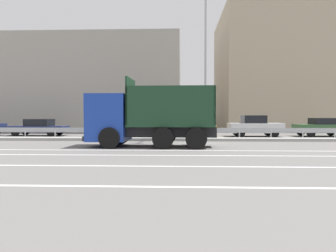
{
  "coord_description": "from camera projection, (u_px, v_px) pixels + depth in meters",
  "views": [
    {
      "loc": [
        -0.73,
        -18.18,
        1.62
      ],
      "look_at": [
        -1.52,
        0.73,
        1.01
      ],
      "focal_mm": 35.0,
      "sensor_mm": 36.0,
      "label": 1
    }
  ],
  "objects": [
    {
      "name": "parked_car_4",
      "position": [
        116.0,
        127.0,
        25.34
      ],
      "size": [
        3.98,
        2.03,
        1.37
      ],
      "rotation": [
        0.0,
        0.0,
        -1.49
      ],
      "color": "navy",
      "rests_on": "ground_plane"
    },
    {
      "name": "median_guardrail",
      "position": [
        193.0,
        131.0,
        22.02
      ],
      "size": [
        69.59,
        0.09,
        0.78
      ],
      "color": "#9EA0A5",
      "rests_on": "ground_plane"
    },
    {
      "name": "background_building_0",
      "position": [
        74.0,
        89.0,
        36.03
      ],
      "size": [
        23.43,
        14.34,
        9.13
      ],
      "primitive_type": "cube",
      "color": "gray",
      "rests_on": "ground_plane"
    },
    {
      "name": "ground_plane",
      "position": [
        195.0,
        145.0,
        18.17
      ],
      "size": [
        320.0,
        320.0,
        0.0
      ],
      "primitive_type": "plane",
      "color": "#605E5B"
    },
    {
      "name": "parked_car_6",
      "position": [
        255.0,
        126.0,
        25.04
      ],
      "size": [
        4.04,
        2.02,
        1.62
      ],
      "rotation": [
        0.0,
        0.0,
        -1.55
      ],
      "color": "silver",
      "rests_on": "ground_plane"
    },
    {
      "name": "median_island",
      "position": [
        193.0,
        139.0,
        20.94
      ],
      "size": [
        38.28,
        1.1,
        0.18
      ],
      "primitive_type": "cube",
      "color": "gray",
      "rests_on": "ground_plane"
    },
    {
      "name": "lane_strip_0",
      "position": [
        149.0,
        150.0,
        15.16
      ],
      "size": [
        69.59,
        0.16,
        0.01
      ],
      "primitive_type": "cube",
      "color": "silver",
      "rests_on": "ground_plane"
    },
    {
      "name": "dump_truck",
      "position": [
        135.0,
        121.0,
        16.97
      ],
      "size": [
        6.64,
        2.82,
        3.53
      ],
      "rotation": [
        0.0,
        0.0,
        1.55
      ],
      "color": "#19389E",
      "rests_on": "ground_plane"
    },
    {
      "name": "background_building_1",
      "position": [
        319.0,
        73.0,
        37.11
      ],
      "size": [
        22.45,
        14.33,
        12.9
      ],
      "primitive_type": "cube",
      "color": "tan",
      "rests_on": "ground_plane"
    },
    {
      "name": "median_road_sign",
      "position": [
        94.0,
        123.0,
        21.18
      ],
      "size": [
        0.71,
        0.16,
        2.14
      ],
      "color": "white",
      "rests_on": "ground_plane"
    },
    {
      "name": "parked_car_7",
      "position": [
        322.0,
        127.0,
        25.13
      ],
      "size": [
        3.97,
        2.17,
        1.42
      ],
      "rotation": [
        0.0,
        0.0,
        1.63
      ],
      "color": "#335B33",
      "rests_on": "ground_plane"
    },
    {
      "name": "lane_strip_1",
      "position": [
        145.0,
        155.0,
        13.29
      ],
      "size": [
        69.59,
        0.16,
        0.01
      ],
      "primitive_type": "cube",
      "color": "silver",
      "rests_on": "ground_plane"
    },
    {
      "name": "street_lamp_1",
      "position": [
        206.0,
        59.0,
        20.49
      ],
      "size": [
        0.71,
        2.19,
        9.36
      ],
      "color": "#ADADB2",
      "rests_on": "ground_plane"
    },
    {
      "name": "parked_car_5",
      "position": [
        187.0,
        127.0,
        25.43
      ],
      "size": [
        4.53,
        2.11,
        1.4
      ],
      "rotation": [
        0.0,
        0.0,
        -1.61
      ],
      "color": "#B27A14",
      "rests_on": "ground_plane"
    },
    {
      "name": "lane_strip_2",
      "position": [
        135.0,
        166.0,
        10.45
      ],
      "size": [
        69.59,
        0.16,
        0.01
      ],
      "primitive_type": "cube",
      "color": "silver",
      "rests_on": "ground_plane"
    },
    {
      "name": "lane_strip_3",
      "position": [
        116.0,
        186.0,
        7.46
      ],
      "size": [
        69.59,
        0.16,
        0.01
      ],
      "primitive_type": "cube",
      "color": "silver",
      "rests_on": "ground_plane"
    },
    {
      "name": "parked_car_3",
      "position": [
        38.0,
        127.0,
        26.01
      ],
      "size": [
        4.66,
        1.93,
        1.33
      ],
      "rotation": [
        0.0,
        0.0,
        1.54
      ],
      "color": "navy",
      "rests_on": "ground_plane"
    }
  ]
}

